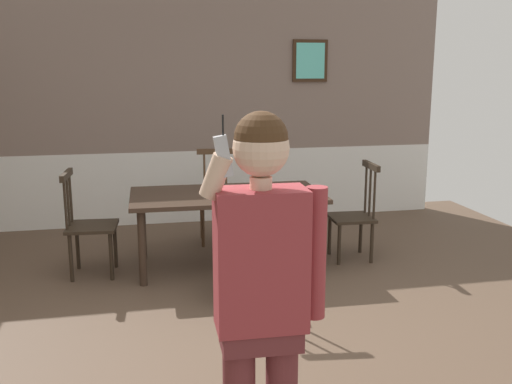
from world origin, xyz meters
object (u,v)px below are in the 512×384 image
(chair_by_doorway, at_px, (88,225))
(dining_table, at_px, (227,201))
(chair_near_window, at_px, (241,245))
(person_figure, at_px, (262,289))
(chair_opposite_corner, at_px, (216,199))
(chair_at_table_head, at_px, (355,214))

(chair_by_doorway, bearing_deg, dining_table, 93.18)
(chair_near_window, distance_m, person_figure, 2.37)
(dining_table, height_order, chair_near_window, chair_near_window)
(chair_near_window, bearing_deg, dining_table, 95.74)
(chair_near_window, relative_size, chair_by_doorway, 1.03)
(chair_by_doorway, relative_size, person_figure, 0.56)
(chair_opposite_corner, bearing_deg, chair_at_table_head, 149.33)
(chair_by_doorway, xyz_separation_m, chair_opposite_corner, (1.32, 0.83, -0.01))
(chair_near_window, height_order, chair_opposite_corner, chair_opposite_corner)
(dining_table, height_order, chair_at_table_head, chair_at_table_head)
(person_figure, bearing_deg, dining_table, -94.75)
(chair_at_table_head, xyz_separation_m, chair_opposite_corner, (-1.27, 0.90, 0.02))
(chair_by_doorway, relative_size, chair_at_table_head, 1.00)
(chair_opposite_corner, bearing_deg, dining_table, 92.96)
(chair_by_doorway, bearing_deg, chair_near_window, 59.37)
(dining_table, distance_m, chair_at_table_head, 1.31)
(dining_table, relative_size, chair_opposite_corner, 1.80)
(dining_table, bearing_deg, chair_at_table_head, -1.38)
(dining_table, bearing_deg, chair_by_doorway, 178.58)
(dining_table, xyz_separation_m, chair_at_table_head, (1.30, -0.03, -0.19))
(chair_by_doorway, bearing_deg, person_figure, 21.08)
(person_figure, bearing_deg, chair_near_window, -96.54)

